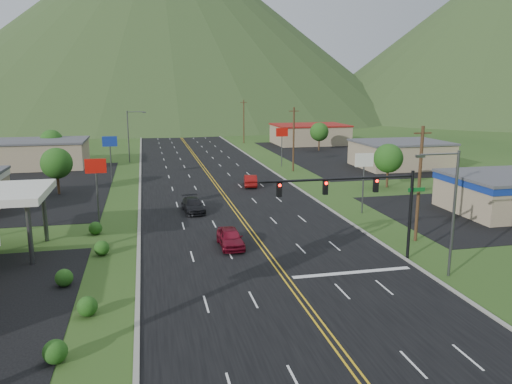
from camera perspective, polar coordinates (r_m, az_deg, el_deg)
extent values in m
plane|color=#244117|center=(25.56, 11.31, -19.58)|extent=(500.00, 500.00, 0.00)
cube|color=black|center=(25.56, 11.31, -19.58)|extent=(20.00, 460.00, 0.04)
cylinder|color=black|center=(40.32, 17.20, -2.55)|extent=(0.24, 0.24, 7.00)
cylinder|color=black|center=(37.06, 9.41, 1.49)|extent=(12.00, 0.18, 0.18)
cube|color=#0C591E|center=(40.08, 17.87, 0.26)|extent=(1.40, 0.06, 0.30)
cube|color=black|center=(38.38, 13.54, 0.76)|extent=(0.35, 0.28, 1.05)
sphere|color=#FF0C05|center=(38.16, 13.68, 1.23)|extent=(0.22, 0.22, 0.22)
cube|color=black|center=(36.81, 7.93, 0.51)|extent=(0.35, 0.28, 1.05)
sphere|color=#FF0C05|center=(36.58, 8.05, 0.99)|extent=(0.22, 0.22, 0.22)
cube|color=black|center=(35.75, 2.67, 0.27)|extent=(0.35, 0.28, 1.05)
sphere|color=#FF0C05|center=(35.51, 2.75, 0.76)|extent=(0.22, 0.22, 0.22)
cylinder|color=#59595E|center=(37.33, 21.65, -2.44)|extent=(0.20, 0.20, 9.00)
cylinder|color=#59595E|center=(35.76, 20.27, 4.08)|extent=(2.88, 0.12, 0.12)
cube|color=#59595E|center=(35.01, 18.27, 3.90)|extent=(0.60, 0.25, 0.18)
cylinder|color=#59595E|center=(90.22, -14.38, 6.13)|extent=(0.20, 0.20, 9.00)
cylinder|color=#59595E|center=(89.87, -13.60, 8.90)|extent=(2.88, 0.12, 0.12)
cube|color=#59595E|center=(89.86, -12.66, 8.88)|extent=(0.60, 0.25, 0.18)
cylinder|color=#59595E|center=(41.17, -24.45, -4.26)|extent=(0.36, 0.36, 5.00)
cylinder|color=#59595E|center=(46.86, -23.01, -2.23)|extent=(0.36, 0.36, 5.00)
cube|color=tan|center=(90.43, -24.53, 3.89)|extent=(18.00, 11.00, 4.20)
cube|color=#4C4C51|center=(90.17, -24.65, 5.31)|extent=(18.40, 11.40, 0.30)
cube|color=tan|center=(86.13, 16.18, 4.08)|extent=(14.00, 11.00, 4.00)
cube|color=#4C4C51|center=(85.87, 16.26, 5.50)|extent=(14.40, 11.40, 0.30)
cube|color=tan|center=(116.44, 6.15, 6.52)|extent=(16.00, 12.00, 4.20)
cube|color=maroon|center=(116.24, 6.17, 7.62)|extent=(16.40, 12.40, 0.30)
cylinder|color=#59595E|center=(51.13, -17.64, -0.69)|extent=(0.16, 0.16, 5.00)
cube|color=#BC120A|center=(50.55, -17.87, 2.85)|extent=(2.00, 0.18, 1.40)
cylinder|color=#59595E|center=(72.71, -16.23, 3.07)|extent=(0.16, 0.16, 5.00)
cube|color=navy|center=(72.31, -16.38, 5.57)|extent=(2.00, 0.18, 1.40)
cylinder|color=#59595E|center=(53.78, 12.12, 0.23)|extent=(0.16, 0.16, 5.00)
cube|color=white|center=(53.23, 12.27, 3.60)|extent=(2.00, 0.18, 1.40)
cylinder|color=#59595E|center=(83.50, 2.96, 4.65)|extent=(0.16, 0.16, 5.00)
cube|color=#BC120A|center=(83.14, 2.99, 6.84)|extent=(2.00, 0.18, 1.40)
cylinder|color=#382314|center=(66.69, -21.67, 1.04)|extent=(0.30, 0.30, 3.00)
sphere|color=#234E16|center=(66.31, -21.83, 3.07)|extent=(3.84, 3.84, 3.84)
cylinder|color=#382314|center=(93.84, -22.22, 3.98)|extent=(0.30, 0.30, 3.00)
sphere|color=#234E16|center=(93.56, -22.34, 5.43)|extent=(3.84, 3.84, 3.84)
cylinder|color=#382314|center=(68.46, 14.78, 1.76)|extent=(0.30, 0.30, 3.00)
sphere|color=#234E16|center=(68.09, 14.89, 3.75)|extent=(3.84, 3.84, 3.84)
cylinder|color=#382314|center=(104.58, 7.21, 5.53)|extent=(0.30, 0.30, 3.00)
sphere|color=#234E16|center=(104.34, 7.24, 6.84)|extent=(3.84, 3.84, 3.84)
cylinder|color=#382314|center=(44.86, 18.14, 0.80)|extent=(0.28, 0.28, 10.00)
cube|color=#382314|center=(44.25, 18.52, 6.40)|extent=(1.60, 0.12, 0.12)
cylinder|color=#382314|center=(78.58, 4.32, 6.00)|extent=(0.28, 0.28, 10.00)
cube|color=#382314|center=(78.23, 4.37, 9.21)|extent=(1.60, 0.12, 0.12)
cylinder|color=#382314|center=(117.28, -1.41, 8.04)|extent=(0.28, 0.28, 10.00)
cube|color=#382314|center=(117.05, -1.42, 10.19)|extent=(1.60, 0.12, 0.12)
cylinder|color=#382314|center=(156.63, -4.30, 9.04)|extent=(0.28, 0.28, 10.00)
cube|color=#382314|center=(156.46, -4.32, 10.65)|extent=(1.60, 0.12, 0.12)
cone|color=#223A1A|center=(241.69, -10.92, 18.85)|extent=(220.00, 220.00, 85.00)
cone|color=#223A1A|center=(252.07, 27.10, 15.78)|extent=(180.00, 180.00, 70.00)
imported|color=maroon|center=(41.94, -2.95, -5.29)|extent=(1.96, 4.72, 1.60)
imported|color=black|center=(53.71, -7.20, -1.55)|extent=(2.40, 5.14, 1.45)
imported|color=maroon|center=(66.95, -0.64, 1.31)|extent=(2.39, 4.91, 1.55)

